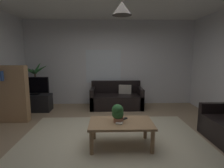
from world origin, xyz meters
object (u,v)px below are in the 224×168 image
Objects in this scene: potted_palm_corner at (36,89)px; pendant_lamp at (122,8)px; tv at (34,86)px; bookshelf_corner at (13,94)px; book_on_table_0 at (119,123)px; couch_under_window at (117,99)px; tv_stand at (36,103)px; potted_plant_on_table at (118,112)px; coffee_table at (121,126)px; remote_on_table_0 at (124,119)px.

pendant_lamp reaches higher than potted_palm_corner.
bookshelf_corner is at bearing -102.57° from tv.
tv is (-2.34, 2.20, 0.30)m from book_on_table_0.
potted_palm_corner reaches higher than couch_under_window.
tv_stand is at bearing 136.50° from book_on_table_0.
bookshelf_corner is at bearing 153.29° from pendant_lamp.
book_on_table_0 is 3.23m from tv_stand.
tv reaches higher than potted_plant_on_table.
tv_stand is at bearing 137.44° from potted_plant_on_table.
tv_stand is 0.64× the size of bookshelf_corner.
coffee_table is at bearing 66.04° from book_on_table_0.
tv_stand is at bearing 90.00° from tv.
remote_on_table_0 is at bearing 64.09° from coffee_table.
couch_under_window is at bearing -40.47° from remote_on_table_0.
coffee_table is 0.12m from book_on_table_0.
couch_under_window is 2.50m from tv.
potted_palm_corner is at bearing 133.09° from book_on_table_0.
tv is 0.57× the size of potted_palm_corner.
bookshelf_corner reaches higher than couch_under_window.
tv is at bearing 138.29° from pendant_lamp.
tv is (-2.44, 1.99, 0.30)m from remote_on_table_0.
tv is (-2.32, 2.11, 0.14)m from potted_plant_on_table.
book_on_table_0 reaches higher than coffee_table.
coffee_table is at bearing -41.71° from tv.
tv is 3.57m from pendant_lamp.
couch_under_window is 1.41× the size of coffee_table.
tv is (0.00, -0.02, 0.52)m from tv_stand.
potted_plant_on_table is (-0.02, 0.09, 0.17)m from book_on_table_0.
book_on_table_0 is 0.23× the size of pendant_lamp.
potted_plant_on_table is 3.14m from tv.
tv is (-2.43, -0.30, 0.49)m from couch_under_window.
bookshelf_corner is at bearing 25.42° from remote_on_table_0.
tv_stand is 0.56m from potted_palm_corner.
coffee_table is 3.59m from potted_palm_corner.
couch_under_window is 2.45m from tv_stand.
pendant_lamp is (2.37, -2.12, 1.62)m from tv.
book_on_table_0 is 0.36× the size of potted_plant_on_table.
tv_stand is (-2.34, 2.22, -0.22)m from book_on_table_0.
coffee_table is at bearing -9.53° from potted_plant_on_table.
bookshelf_corner is 2.78× the size of pendant_lamp.
couch_under_window is 2.51m from book_on_table_0.
bookshelf_corner is at bearing -156.56° from couch_under_window.
book_on_table_0 is (-0.09, -2.50, 0.19)m from couch_under_window.
couch_under_window reaches higher than tv_stand.
tv_stand is 1.79× the size of pendant_lamp.
couch_under_window is 13.87× the size of book_on_table_0.
couch_under_window is 3.21m from pendant_lamp.
remote_on_table_0 is at bearing -23.95° from bookshelf_corner.
tv is at bearing -90.00° from tv_stand.
pendant_lamp is (2.51, -2.56, 1.80)m from potted_palm_corner.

